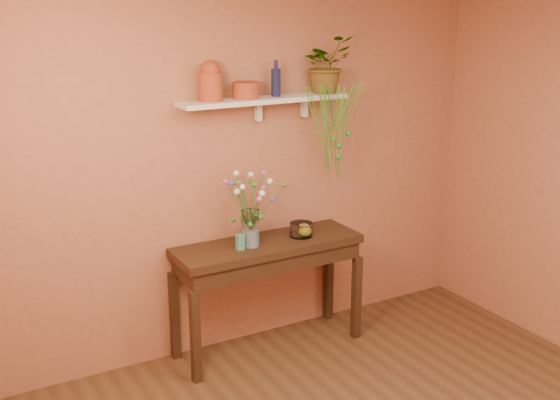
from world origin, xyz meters
name	(u,v)px	position (x,y,z in m)	size (l,w,h in m)	color
room	(427,254)	(0.00, 0.00, 1.35)	(4.04, 4.04, 2.70)	brown
sideboard	(268,257)	(0.01, 1.75, 0.75)	(1.44, 0.46, 0.87)	#352415
wall_shelf	(265,100)	(0.06, 1.87, 1.92)	(1.30, 0.24, 0.19)	white
terracotta_jug	(210,82)	(-0.37, 1.88, 2.07)	(0.22, 0.22, 0.28)	#994423
terracotta_pot	(246,90)	(-0.09, 1.88, 2.00)	(0.19, 0.19, 0.12)	#994423
blue_bottle	(276,82)	(0.15, 1.88, 2.04)	(0.08, 0.08, 0.26)	#151A41
spider_plant	(326,64)	(0.59, 1.88, 2.15)	(0.38, 0.33, 0.43)	#327B2A
plant_fronds	(336,131)	(0.60, 1.74, 1.66)	(0.51, 0.32, 0.76)	#327B2A
glass_vase	(250,231)	(-0.15, 1.73, 0.99)	(0.13, 0.13, 0.28)	white
bouquet	(250,194)	(-0.15, 1.73, 1.27)	(0.37, 0.38, 0.43)	#386B28
glass_bowl	(301,230)	(0.29, 1.73, 0.92)	(0.18, 0.18, 0.11)	white
lemon	(304,231)	(0.31, 1.72, 0.92)	(0.07, 0.07, 0.07)	gold
carton	(240,242)	(-0.25, 1.69, 0.93)	(0.06, 0.04, 0.11)	teal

